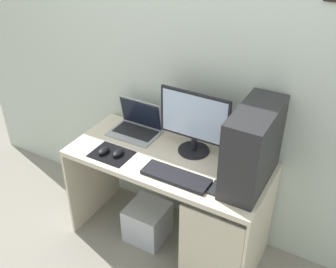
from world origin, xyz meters
TOP-DOWN VIEW (x-y plane):
  - ground_plane at (0.00, 0.00)m, footprint 8.00×8.00m
  - wall_back at (0.00, 0.33)m, footprint 4.00×0.05m
  - desk at (0.02, -0.01)m, footprint 1.32×0.58m
  - pc_tower at (0.53, 0.03)m, footprint 0.21×0.50m
  - monitor at (0.11, 0.14)m, footprint 0.47×0.21m
  - laptop at (-0.35, 0.16)m, footprint 0.34×0.24m
  - keyboard at (0.14, -0.16)m, footprint 0.42×0.14m
  - mousepad at (-0.34, -0.15)m, footprint 0.26×0.20m
  - mouse_left at (-0.29, -0.14)m, footprint 0.06×0.10m
  - mouse_right at (-0.39, -0.16)m, footprint 0.06×0.10m
  - cell_phone at (0.39, -0.13)m, footprint 0.07×0.13m
  - subwoofer at (-0.15, -0.04)m, footprint 0.28×0.28m

SIDE VIEW (x-z plane):
  - ground_plane at x=0.00m, z-range 0.00..0.00m
  - subwoofer at x=-0.15m, z-range 0.00..0.28m
  - desk at x=0.02m, z-range 0.21..0.95m
  - mousepad at x=-0.34m, z-range 0.74..0.74m
  - cell_phone at x=0.39m, z-range 0.74..0.75m
  - keyboard at x=0.14m, z-range 0.74..0.76m
  - mouse_left at x=-0.29m, z-range 0.74..0.78m
  - mouse_right at x=-0.39m, z-range 0.74..0.78m
  - laptop at x=-0.35m, z-range 0.67..0.90m
  - monitor at x=0.11m, z-range 0.75..1.18m
  - pc_tower at x=0.53m, z-range 0.74..1.22m
  - wall_back at x=0.00m, z-range 0.00..2.60m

